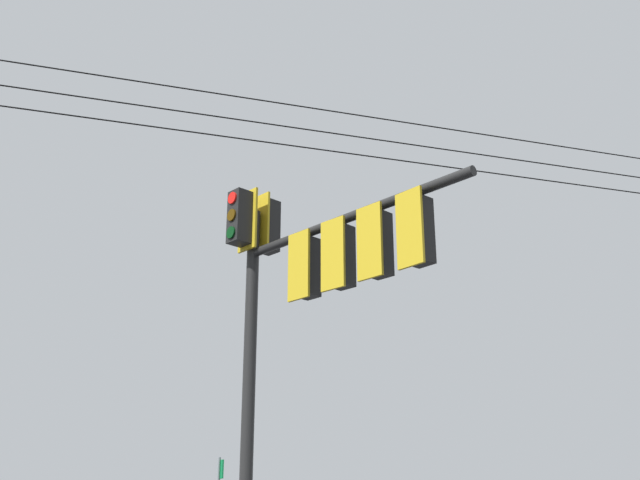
{
  "coord_description": "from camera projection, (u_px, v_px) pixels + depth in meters",
  "views": [
    {
      "loc": [
        6.07,
        -10.17,
        2.05
      ],
      "look_at": [
        1.26,
        -0.64,
        5.93
      ],
      "focal_mm": 43.17,
      "sensor_mm": 36.0,
      "label": 1
    }
  ],
  "objects": [
    {
      "name": "signal_mast_assembly",
      "position": [
        301.0,
        290.0,
        11.39
      ],
      "size": [
        4.42,
        2.03,
        7.19
      ],
      "color": "black",
      "rests_on": "ground"
    },
    {
      "name": "overhead_wire_span",
      "position": [
        172.0,
        108.0,
        12.89
      ],
      "size": [
        22.77,
        23.16,
        1.41
      ],
      "color": "black"
    }
  ]
}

